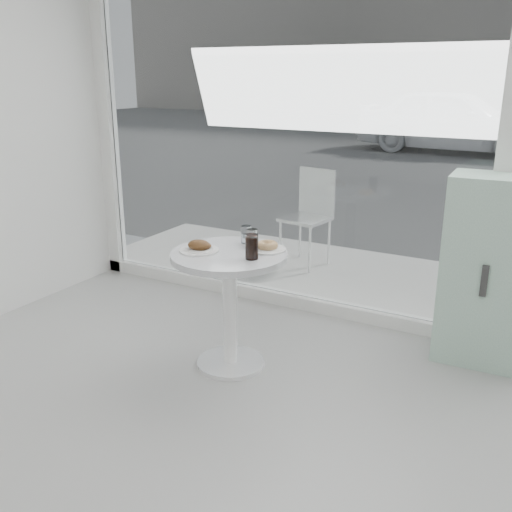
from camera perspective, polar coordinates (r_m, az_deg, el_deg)
The scene contains 11 objects.
storefront at distance 4.10m, azimuth 12.74°, elevation 15.94°, with size 5.00×0.14×3.00m.
main_table at distance 3.56m, azimuth -2.66°, elevation -3.00°, with size 0.72×0.72×0.77m.
patio_deck at distance 5.21m, azimuth 13.26°, elevation -2.77°, with size 5.60×1.60×0.05m, color beige.
mint_cabinet at distance 3.92m, azimuth 22.26°, elevation -1.44°, with size 0.58×0.41×1.23m.
patio_chair at distance 5.45m, azimuth 5.42°, elevation 4.51°, with size 0.45×0.45×0.91m.
car_white at distance 14.54m, azimuth 19.14°, elevation 12.69°, with size 1.77×4.39×1.50m, color white.
plate_fritter at distance 3.52m, azimuth -5.65°, elevation 0.90°, with size 0.24×0.24×0.07m.
plate_donut at distance 3.53m, azimuth 1.14°, elevation 0.91°, with size 0.23×0.23×0.05m.
water_tumbler_a at distance 3.67m, azimuth -0.97°, elevation 2.07°, with size 0.07×0.07×0.11m.
water_tumbler_b at distance 3.60m, azimuth -0.39°, elevation 1.74°, with size 0.07×0.07×0.11m.
cola_glass at distance 3.35m, azimuth -0.42°, elevation 0.89°, with size 0.08×0.08×0.15m.
Camera 1 is at (1.26, -0.93, 1.82)m, focal length 40.00 mm.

